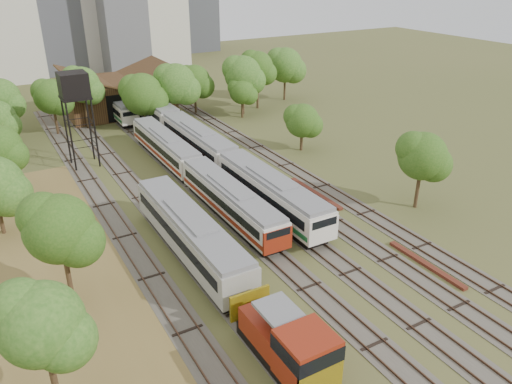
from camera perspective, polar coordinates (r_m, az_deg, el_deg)
ground at (r=38.04m, az=11.45°, el=-12.18°), size 240.00×240.00×0.00m
dry_grass_patch at (r=37.75m, az=-19.44°, el=-13.57°), size 14.00×60.00×0.04m
tracks at (r=56.06m, az=-5.78°, el=1.08°), size 24.60×80.00×0.19m
railcar_red_set at (r=54.83m, az=-7.09°, el=2.44°), size 2.74×34.58×3.39m
railcar_green_set at (r=63.02m, az=-6.61°, el=5.70°), size 3.04×52.08×3.76m
railcar_rear at (r=82.96m, az=-15.74°, el=9.50°), size 2.67×16.08×3.30m
shunter_locomotive at (r=30.95m, az=3.93°, el=-17.15°), size 3.03×8.11×3.97m
old_grey_coach at (r=41.70m, az=-7.49°, el=-4.80°), size 3.10×18.00×3.84m
water_tower at (r=61.57m, az=-20.10°, el=11.11°), size 3.23×3.23×11.18m
rail_pile_near at (r=43.38m, az=18.86°, el=-7.82°), size 0.52×7.87×0.26m
rail_pile_far at (r=53.37m, az=6.79°, el=-0.14°), size 0.54×8.67×0.28m
maintenance_shed at (r=84.83m, az=-15.55°, el=10.67°), size 16.45×11.55×7.58m
tree_band_left at (r=52.49m, az=-26.59°, el=2.85°), size 8.49×78.56×8.61m
tree_band_far at (r=78.20m, az=-8.60°, el=12.44°), size 50.39×10.21×9.36m
tree_band_right at (r=61.70m, az=7.61°, el=7.84°), size 5.06×40.78×7.86m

